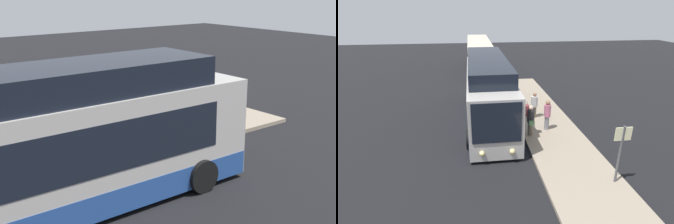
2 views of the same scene
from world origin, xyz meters
The scene contains 8 objects.
ground centered at (0.00, 0.00, 0.00)m, with size 80.00×80.00×0.00m, color black.
platform centered at (0.00, 3.24, 0.08)m, with size 20.00×3.28×0.16m.
bus_lead centered at (-1.06, -0.09, 1.74)m, with size 10.70×2.77×3.83m.
passenger_boarding centered at (1.92, 1.96, 1.06)m, with size 0.58×0.41×1.70m.
passenger_waiting centered at (-0.50, 2.74, 1.01)m, with size 0.47×0.47×1.61m.
passenger_with_bags centered at (1.34, 3.04, 1.10)m, with size 0.49×0.49×1.74m.
suitcase centered at (-0.86, 2.36, 0.50)m, with size 0.40×0.23×0.92m.
sign_post centered at (6.42, 4.42, 1.70)m, with size 0.10×0.65×2.43m.
Camera 1 is at (-5.64, -10.40, 5.80)m, focal length 50.00 mm.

